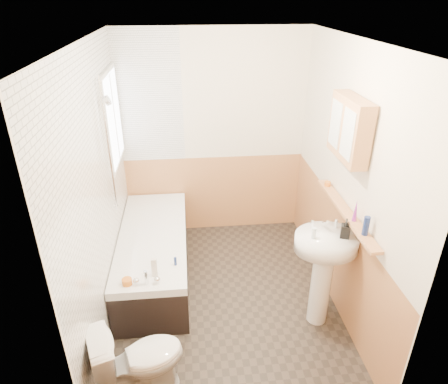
{
  "coord_description": "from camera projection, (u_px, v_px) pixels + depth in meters",
  "views": [
    {
      "loc": [
        -0.34,
        -3.15,
        2.84
      ],
      "look_at": [
        0.0,
        0.15,
        1.15
      ],
      "focal_mm": 32.0,
      "sensor_mm": 36.0,
      "label": 1
    }
  ],
  "objects": [
    {
      "name": "window",
      "position": [
        114.0,
        119.0,
        4.11
      ],
      "size": [
        0.03,
        0.79,
        0.99
      ],
      "color": "white",
      "rests_on": "wall_left"
    },
    {
      "name": "black_jar",
      "position": [
        328.0,
        184.0,
        3.93
      ],
      "size": [
        0.07,
        0.07,
        0.04
      ],
      "primitive_type": "cylinder",
      "rotation": [
        0.0,
        0.0,
        0.21
      ],
      "color": "orange",
      "rests_on": "pine_shelf"
    },
    {
      "name": "cream_jar",
      "position": [
        127.0,
        282.0,
        3.48
      ],
      "size": [
        0.1,
        0.1,
        0.05
      ],
      "primitive_type": "cylinder",
      "rotation": [
        0.0,
        0.0,
        -0.13
      ],
      "color": "orange",
      "rests_on": "bathtub"
    },
    {
      "name": "shower_riser",
      "position": [
        108.0,
        137.0,
        3.63
      ],
      "size": [
        0.11,
        0.09,
        1.31
      ],
      "color": "silver",
      "rests_on": "wall_left"
    },
    {
      "name": "green_bottle",
      "position": [
        356.0,
        210.0,
        3.3
      ],
      "size": [
        0.05,
        0.05,
        0.2
      ],
      "primitive_type": "cone",
      "rotation": [
        0.0,
        0.0,
        -0.43
      ],
      "color": "purple",
      "rests_on": "pine_shelf"
    },
    {
      "name": "wainscot_back",
      "position": [
        214.0,
        193.0,
        5.12
      ],
      "size": [
        2.2,
        0.01,
        1.0
      ],
      "primitive_type": "cube",
      "color": "tan",
      "rests_on": "wall_back"
    },
    {
      "name": "foam_can",
      "position": [
        366.0,
        226.0,
        3.12
      ],
      "size": [
        0.07,
        0.07,
        0.16
      ],
      "primitive_type": "cylinder",
      "rotation": [
        0.0,
        0.0,
        -0.42
      ],
      "color": "navy",
      "rests_on": "pine_shelf"
    },
    {
      "name": "bathtub",
      "position": [
        154.0,
        254.0,
        4.33
      ],
      "size": [
        0.7,
        1.82,
        0.68
      ],
      "color": "black",
      "rests_on": "floor"
    },
    {
      "name": "blue_gel",
      "position": [
        154.0,
        268.0,
        3.55
      ],
      "size": [
        0.05,
        0.03,
        0.18
      ],
      "primitive_type": "cube",
      "rotation": [
        0.0,
        0.0,
        -0.01
      ],
      "color": "silver",
      "rests_on": "bathtub"
    },
    {
      "name": "sink",
      "position": [
        324.0,
        261.0,
        3.54
      ],
      "size": [
        0.56,
        0.45,
        1.08
      ],
      "rotation": [
        0.0,
        0.0,
        0.16
      ],
      "color": "white",
      "rests_on": "floor"
    },
    {
      "name": "wainscot_right",
      "position": [
        334.0,
        252.0,
        3.98
      ],
      "size": [
        0.01,
        2.8,
        1.0
      ],
      "primitive_type": "cube",
      "color": "tan",
      "rests_on": "wall_right"
    },
    {
      "name": "soap_bottle",
      "position": [
        345.0,
        233.0,
        3.37
      ],
      "size": [
        0.14,
        0.19,
        0.08
      ],
      "primitive_type": "imported",
      "rotation": [
        0.0,
        0.0,
        -0.37
      ],
      "color": "black",
      "rests_on": "sink"
    },
    {
      "name": "wall_back",
      "position": [
        213.0,
        137.0,
        4.79
      ],
      "size": [
        2.2,
        0.02,
        2.5
      ],
      "primitive_type": "cube",
      "color": "#EEE1C5",
      "rests_on": "ground"
    },
    {
      "name": "ceiling",
      "position": [
        226.0,
        40.0,
        2.98
      ],
      "size": [
        2.8,
        2.8,
        0.0
      ],
      "primitive_type": "plane",
      "rotation": [
        3.14,
        0.0,
        0.0
      ],
      "color": "white",
      "rests_on": "ground"
    },
    {
      "name": "wall_front",
      "position": [
        251.0,
        299.0,
        2.3
      ],
      "size": [
        2.2,
        0.02,
        2.5
      ],
      "primitive_type": "cube",
      "color": "#EEE1C5",
      "rests_on": "ground"
    },
    {
      "name": "tile_return_back",
      "position": [
        149.0,
        98.0,
        4.48
      ],
      "size": [
        0.75,
        0.01,
        1.5
      ],
      "primitive_type": "cube",
      "color": "white",
      "rests_on": "wall_back"
    },
    {
      "name": "wall_right",
      "position": [
        346.0,
        184.0,
        3.65
      ],
      "size": [
        0.02,
        2.8,
        2.5
      ],
      "primitive_type": "cube",
      "color": "#EEE1C5",
      "rests_on": "ground"
    },
    {
      "name": "pine_shelf",
      "position": [
        346.0,
        212.0,
        3.51
      ],
      "size": [
        0.1,
        1.26,
        0.03
      ],
      "primitive_type": "cube",
      "color": "tan",
      "rests_on": "wall_right"
    },
    {
      "name": "medicine_cabinet",
      "position": [
        349.0,
        129.0,
        3.28
      ],
      "size": [
        0.15,
        0.58,
        0.52
      ],
      "color": "tan",
      "rests_on": "wall_right"
    },
    {
      "name": "wall_left",
      "position": [
        98.0,
        195.0,
        3.44
      ],
      "size": [
        0.02,
        2.8,
        2.5
      ],
      "primitive_type": "cube",
      "color": "#EEE1C5",
      "rests_on": "ground"
    },
    {
      "name": "floor",
      "position": [
        225.0,
        298.0,
        4.11
      ],
      "size": [
        2.8,
        2.8,
        0.0
      ],
      "primitive_type": "plane",
      "color": "#2A231D",
      "rests_on": "ground"
    },
    {
      "name": "tile_cladding_left",
      "position": [
        101.0,
        195.0,
        3.45
      ],
      "size": [
        0.01,
        2.8,
        2.5
      ],
      "primitive_type": "cube",
      "color": "white",
      "rests_on": "wall_left"
    },
    {
      "name": "wainscot_front",
      "position": [
        247.0,
        383.0,
        2.66
      ],
      "size": [
        2.2,
        0.01,
        1.0
      ],
      "primitive_type": "cube",
      "color": "tan",
      "rests_on": "wall_front"
    },
    {
      "name": "toilet",
      "position": [
        139.0,
        360.0,
        3.01
      ],
      "size": [
        0.78,
        0.59,
        0.67
      ],
      "primitive_type": "imported",
      "rotation": [
        0.0,
        0.0,
        1.91
      ],
      "color": "white",
      "rests_on": "floor"
    },
    {
      "name": "orange_bottle",
      "position": [
        175.0,
        261.0,
        3.72
      ],
      "size": [
        0.03,
        0.03,
        0.08
      ],
      "primitive_type": "cylinder",
      "rotation": [
        0.0,
        0.0,
        -0.2
      ],
      "color": "navy",
      "rests_on": "bathtub"
    },
    {
      "name": "clear_bottle",
      "position": [
        314.0,
        233.0,
        3.35
      ],
      "size": [
        0.05,
        0.05,
        0.1
      ],
      "primitive_type": "cylinder",
      "rotation": [
        0.0,
        0.0,
        0.35
      ],
      "color": "silver",
      "rests_on": "sink"
    }
  ]
}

